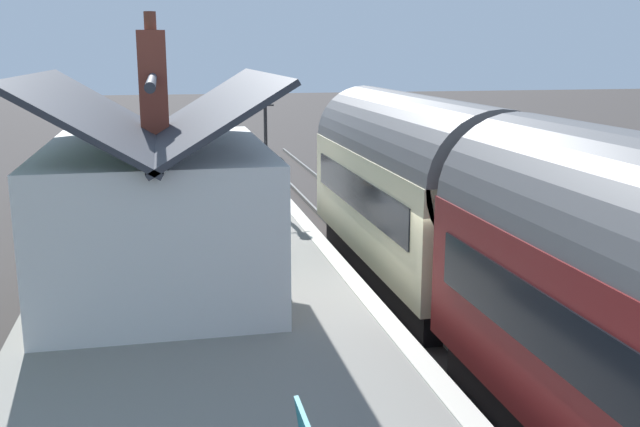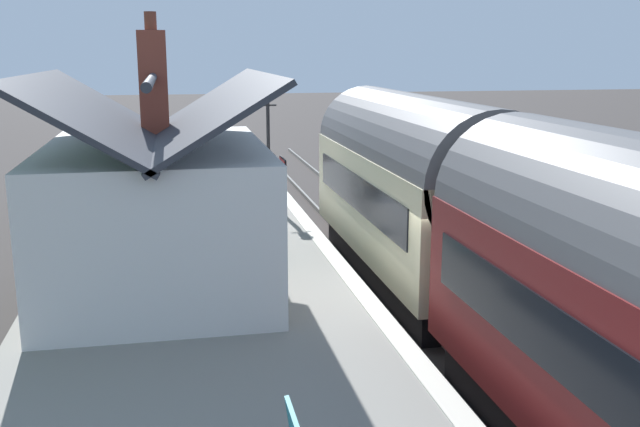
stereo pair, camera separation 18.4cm
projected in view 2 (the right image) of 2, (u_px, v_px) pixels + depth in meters
The scene contains 13 objects.
ground_plane at pixel (420, 332), 13.94m from camera, with size 160.00×160.00×0.00m, color #383330.
platform at pixel (203, 325), 13.04m from camera, with size 32.00×6.21×0.90m, color gray.
platform_edge_coping at pixel (361, 291), 13.51m from camera, with size 32.00×0.36×0.02m, color beige.
rail_near at pixel (498, 322), 14.24m from camera, with size 52.00×0.08×0.14m, color gray.
rail_far at pixel (429, 327), 13.96m from camera, with size 52.00×0.08×0.14m, color gray.
train at pixel (488, 228), 12.80m from camera, with size 16.97×2.73×4.32m.
station_building at pixel (158, 208), 13.78m from camera, with size 6.58×4.29×5.14m.
bench_by_lamp at pixel (209, 174), 23.45m from camera, with size 1.41×0.45×0.88m.
planter_corner_building at pixel (242, 187), 21.44m from camera, with size 0.54×0.54×0.85m.
planter_bench_left at pixel (143, 181), 23.41m from camera, with size 0.99×0.32×0.55m.
planter_by_door at pixel (133, 197), 20.24m from camera, with size 0.52×0.52×0.75m.
lamp_post_platform at pixel (268, 120), 20.89m from camera, with size 0.32×0.50×3.43m.
station_sign_board at pixel (283, 172), 19.56m from camera, with size 0.96×0.06×1.57m.
Camera 2 is at (-12.46, 4.50, 5.27)m, focal length 40.73 mm.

